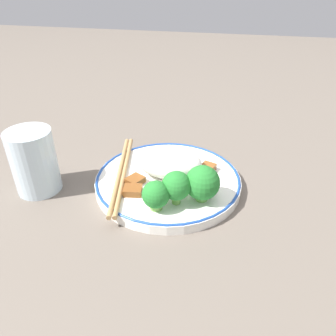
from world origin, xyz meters
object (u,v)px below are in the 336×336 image
Objects in this scene: broccoli_back_right at (202,183)px; drinking_glass at (34,161)px; broccoli_back_left at (156,195)px; chopsticks at (122,172)px; broccoli_back_center at (176,186)px; plate at (168,180)px.

drinking_glass is (0.29, 0.01, 0.01)m from broccoli_back_right.
broccoli_back_left is 0.22m from drinking_glass.
chopsticks is at bearing -160.00° from drinking_glass.
drinking_glass is at bearing 1.32° from broccoli_back_right.
drinking_glass reaches higher than chopsticks.
broccoli_back_left is at bearing 135.89° from chopsticks.
broccoli_back_left is 0.20× the size of chopsticks.
broccoli_back_right is at bearing -150.40° from broccoli_back_left.
broccoli_back_center reaches higher than broccoli_back_left.
broccoli_back_center is at bearing -143.98° from broccoli_back_left.
broccoli_back_center is 0.13m from chopsticks.
broccoli_back_right is 0.54× the size of drinking_glass.
broccoli_back_left is 0.80× the size of broccoli_back_right.
drinking_glass is at bearing -2.47° from broccoli_back_center.
broccoli_back_left is at bearing 89.90° from plate.
broccoli_back_center is 0.25m from drinking_glass.
plate is at bearing -165.49° from drinking_glass.
broccoli_back_right is at bearing 163.89° from chopsticks.
broccoli_back_right reaches higher than broccoli_back_left.
plate is 5.33× the size of broccoli_back_left.
broccoli_back_right reaches higher than broccoli_back_center.
broccoli_back_right reaches higher than chopsticks.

